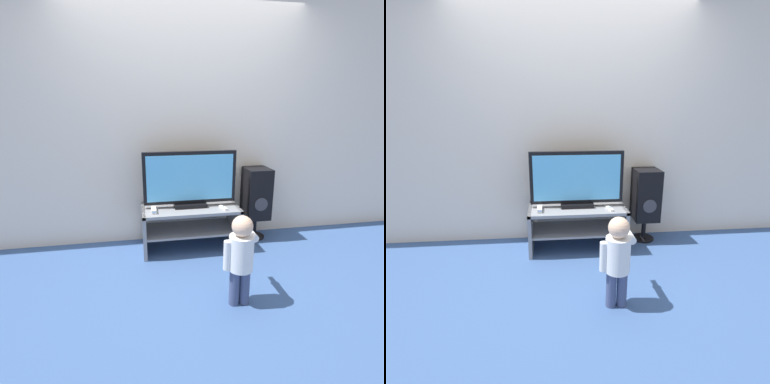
{
  "view_description": "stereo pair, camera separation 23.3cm",
  "coord_description": "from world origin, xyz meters",
  "views": [
    {
      "loc": [
        -0.51,
        -2.69,
        1.49
      ],
      "look_at": [
        0.0,
        0.15,
        0.65
      ],
      "focal_mm": 28.0,
      "sensor_mm": 36.0,
      "label": 1
    },
    {
      "loc": [
        -0.28,
        -2.72,
        1.49
      ],
      "look_at": [
        0.0,
        0.15,
        0.65
      ],
      "focal_mm": 28.0,
      "sensor_mm": 36.0,
      "label": 2
    }
  ],
  "objects": [
    {
      "name": "ground_plane",
      "position": [
        0.0,
        0.0,
        0.0
      ],
      "size": [
        16.0,
        16.0,
        0.0
      ],
      "primitive_type": "plane",
      "color": "#38568C"
    },
    {
      "name": "wall_back",
      "position": [
        0.0,
        0.57,
        1.3
      ],
      "size": [
        10.0,
        0.06,
        2.6
      ],
      "color": "silver",
      "rests_on": "ground_plane"
    },
    {
      "name": "tv_stand",
      "position": [
        0.0,
        0.24,
        0.3
      ],
      "size": [
        1.02,
        0.49,
        0.46
      ],
      "color": "gray",
      "rests_on": "ground_plane"
    },
    {
      "name": "television",
      "position": [
        0.0,
        0.27,
        0.75
      ],
      "size": [
        0.97,
        0.2,
        0.58
      ],
      "color": "black",
      "rests_on": "tv_stand"
    },
    {
      "name": "game_console",
      "position": [
        -0.39,
        0.15,
        0.48
      ],
      "size": [
        0.05,
        0.16,
        0.04
      ],
      "color": "white",
      "rests_on": "tv_stand"
    },
    {
      "name": "remote_primary",
      "position": [
        0.32,
        0.12,
        0.47
      ],
      "size": [
        0.07,
        0.13,
        0.03
      ],
      "color": "white",
      "rests_on": "tv_stand"
    },
    {
      "name": "child",
      "position": [
        0.21,
        -0.77,
        0.43
      ],
      "size": [
        0.28,
        0.43,
        0.73
      ],
      "color": "#3F4C72",
      "rests_on": "ground_plane"
    },
    {
      "name": "speaker_tower",
      "position": [
        0.78,
        0.37,
        0.52
      ],
      "size": [
        0.27,
        0.31,
        0.82
      ],
      "color": "black",
      "rests_on": "ground_plane"
    }
  ]
}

